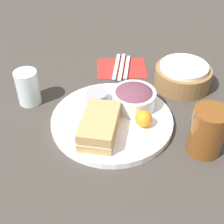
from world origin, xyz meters
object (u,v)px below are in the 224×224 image
plate (112,120)px  bread_basket (183,76)px  sandwich (100,126)px  drink_glass (207,131)px  knife (122,67)px  spoon (127,67)px  salad_bowl (134,97)px  fork (116,66)px  dressing_cup (97,98)px  water_glass (28,87)px

plate → bread_basket: size_ratio=1.90×
sandwich → drink_glass: bearing=78.6°
drink_glass → knife: 0.43m
sandwich → spoon: sandwich is taller
spoon → salad_bowl: bearing=-170.8°
spoon → knife: bearing=90.0°
drink_glass → fork: 0.44m
fork → knife: size_ratio=0.95×
fork → salad_bowl: bearing=-162.1°
salad_bowl → drink_glass: (0.16, 0.16, 0.01)m
fork → spoon: bearing=-90.0°
plate → sandwich: size_ratio=2.03×
dressing_cup → spoon: (-0.21, 0.10, -0.03)m
water_glass → bread_basket: bearing=97.4°
dressing_cup → knife: (-0.22, 0.09, -0.03)m
salad_bowl → knife: 0.23m
fork → knife: 0.02m
knife → water_glass: 0.33m
drink_glass → water_glass: drink_glass is taller
salad_bowl → water_glass: water_glass is taller
sandwich → spoon: (-0.34, 0.10, -0.04)m
fork → spoon: 0.04m
sandwich → water_glass: water_glass is taller
salad_bowl → fork: salad_bowl is taller
dressing_cup → fork: bearing=162.3°
drink_glass → knife: bearing=-156.1°
dressing_cup → bread_basket: 0.29m
knife → spoon: 0.02m
dressing_cup → fork: 0.23m
fork → plate: bearing=-176.4°
knife → plate: bearing=180.0°
fork → water_glass: water_glass is taller
knife → spoon: (0.00, 0.02, 0.00)m
salad_bowl → dressing_cup: bearing=-96.9°
salad_bowl → drink_glass: bearing=44.0°
sandwich → plate: bearing=150.4°
salad_bowl → dressing_cup: size_ratio=1.97×
plate → sandwich: bearing=-29.6°
sandwich → bread_basket: bread_basket is taller
sandwich → spoon: 0.35m
salad_bowl → bread_basket: size_ratio=0.71×
drink_glass → knife: (-0.39, -0.17, -0.06)m
fork → knife: same height
fork → spoon: size_ratio=1.11×
plate → salad_bowl: 0.09m
spoon → bread_basket: bearing=-113.8°
sandwich → salad_bowl: bearing=138.8°
fork → spoon: (0.01, 0.04, 0.00)m
bread_basket → spoon: (-0.11, -0.16, -0.03)m
bread_basket → spoon: size_ratio=1.18×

